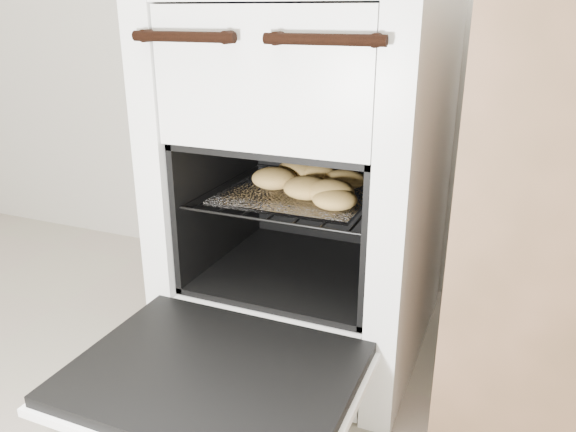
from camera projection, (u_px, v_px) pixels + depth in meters
name	position (u px, v px, depth m)	size (l,w,h in m)	color
stove	(311.00, 179.00, 1.35)	(0.58, 0.64, 0.88)	white
oven_door	(214.00, 376.00, 1.01)	(0.52, 0.40, 0.04)	black
oven_rack	(301.00, 194.00, 1.30)	(0.42, 0.40, 0.01)	black
foil_sheet	(298.00, 194.00, 1.28)	(0.33, 0.29, 0.01)	white
baked_rolls	(313.00, 182.00, 1.27)	(0.30, 0.30, 0.05)	tan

